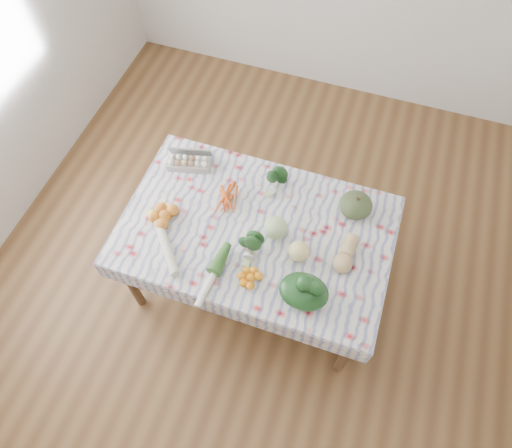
# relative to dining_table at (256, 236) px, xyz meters

# --- Properties ---
(ground) EXTENTS (4.50, 4.50, 0.00)m
(ground) POSITION_rel_dining_table_xyz_m (0.00, 0.00, -0.68)
(ground) COLOR brown
(ground) RESTS_ON ground
(dining_table) EXTENTS (1.60, 1.00, 0.75)m
(dining_table) POSITION_rel_dining_table_xyz_m (0.00, 0.00, 0.00)
(dining_table) COLOR brown
(dining_table) RESTS_ON ground
(tablecloth) EXTENTS (1.66, 1.06, 0.01)m
(tablecloth) POSITION_rel_dining_table_xyz_m (0.00, 0.00, 0.08)
(tablecloth) COLOR silver
(tablecloth) RESTS_ON dining_table
(egg_carton) EXTENTS (0.30, 0.18, 0.08)m
(egg_carton) POSITION_rel_dining_table_xyz_m (-0.58, 0.31, 0.12)
(egg_carton) COLOR #A8A9A4
(egg_carton) RESTS_ON tablecloth
(carrot_bunch) EXTENTS (0.22, 0.21, 0.04)m
(carrot_bunch) POSITION_rel_dining_table_xyz_m (-0.23, 0.13, 0.10)
(carrot_bunch) COLOR #CD4A14
(carrot_bunch) RESTS_ON tablecloth
(kale_bunch) EXTENTS (0.17, 0.16, 0.12)m
(kale_bunch) POSITION_rel_dining_table_xyz_m (0.02, 0.33, 0.15)
(kale_bunch) COLOR #173D17
(kale_bunch) RESTS_ON tablecloth
(kabocha_squash) EXTENTS (0.27, 0.27, 0.14)m
(kabocha_squash) POSITION_rel_dining_table_xyz_m (0.54, 0.32, 0.15)
(kabocha_squash) COLOR #3F502B
(kabocha_squash) RESTS_ON tablecloth
(cabbage) EXTENTS (0.18, 0.18, 0.14)m
(cabbage) POSITION_rel_dining_table_xyz_m (0.12, 0.01, 0.15)
(cabbage) COLOR #B0CF8C
(cabbage) RESTS_ON tablecloth
(butternut_squash) EXTENTS (0.13, 0.25, 0.11)m
(butternut_squash) POSITION_rel_dining_table_xyz_m (0.56, -0.02, 0.14)
(butternut_squash) COLOR tan
(butternut_squash) RESTS_ON tablecloth
(orange_cluster) EXTENTS (0.28, 0.28, 0.08)m
(orange_cluster) POSITION_rel_dining_table_xyz_m (-0.55, -0.12, 0.12)
(orange_cluster) COLOR orange
(orange_cluster) RESTS_ON tablecloth
(broccoli) EXTENTS (0.15, 0.15, 0.10)m
(broccoli) POSITION_rel_dining_table_xyz_m (0.02, -0.16, 0.14)
(broccoli) COLOR #214F20
(broccoli) RESTS_ON tablecloth
(mandarin_cluster) EXTENTS (0.21, 0.21, 0.05)m
(mandarin_cluster) POSITION_rel_dining_table_xyz_m (0.08, -0.33, 0.11)
(mandarin_cluster) COLOR orange
(mandarin_cluster) RESTS_ON tablecloth
(grapefruit) EXTENTS (0.16, 0.16, 0.12)m
(grapefruit) POSITION_rel_dining_table_xyz_m (0.30, -0.10, 0.15)
(grapefruit) COLOR #F1DF84
(grapefruit) RESTS_ON tablecloth
(spinach_bag) EXTENTS (0.28, 0.23, 0.12)m
(spinach_bag) POSITION_rel_dining_table_xyz_m (0.39, -0.33, 0.15)
(spinach_bag) COLOR #143615
(spinach_bag) RESTS_ON tablecloth
(daikon) EXTENTS (0.30, 0.34, 0.06)m
(daikon) POSITION_rel_dining_table_xyz_m (-0.46, -0.31, 0.11)
(daikon) COLOR silver
(daikon) RESTS_ON tablecloth
(leek) EXTENTS (0.07, 0.41, 0.04)m
(leek) POSITION_rel_dining_table_xyz_m (-0.13, -0.39, 0.11)
(leek) COLOR silver
(leek) RESTS_ON tablecloth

